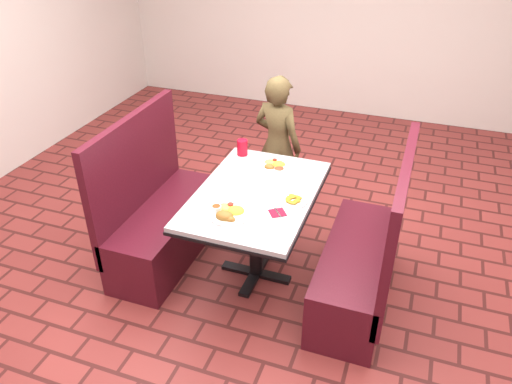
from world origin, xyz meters
TOP-DOWN VIEW (x-y plane):
  - room at (0.00, 0.00)m, footprint 7.00×7.04m
  - dining_table at (0.00, 0.00)m, footprint 0.81×1.21m
  - booth_bench_left at (-0.80, 0.00)m, footprint 0.47×1.20m
  - booth_bench_right at (0.80, 0.00)m, footprint 0.47×1.20m
  - diner_person at (-0.15, 0.98)m, footprint 0.53×0.42m
  - near_dinner_plate at (-0.07, -0.33)m, footprint 0.28×0.28m
  - far_dinner_plate at (0.01, 0.39)m, footprint 0.24×0.24m
  - plantain_plate at (0.28, -0.03)m, footprint 0.19×0.19m
  - maroon_napkin at (0.22, -0.20)m, footprint 0.14×0.14m
  - spoon_utensil at (0.22, -0.20)m, footprint 0.08×0.10m
  - red_tumbler at (-0.30, 0.50)m, footprint 0.08×0.08m
  - paper_napkin at (0.29, -0.46)m, footprint 0.22×0.17m
  - knife_utensil at (-0.08, -0.38)m, footprint 0.07×0.17m
  - fork_utensil at (-0.07, -0.39)m, footprint 0.08×0.12m
  - lettuce_shreds at (0.04, 0.06)m, footprint 0.28×0.32m

SIDE VIEW (x-z plane):
  - booth_bench_left at x=-0.80m, z-range -0.26..0.92m
  - booth_bench_right at x=0.80m, z-range -0.26..0.92m
  - diner_person at x=-0.15m, z-range 0.00..1.27m
  - dining_table at x=0.00m, z-range 0.28..1.03m
  - lettuce_shreds at x=0.04m, z-range 0.75..0.75m
  - maroon_napkin at x=0.22m, z-range 0.75..0.75m
  - spoon_utensil at x=0.22m, z-range 0.75..0.76m
  - paper_napkin at x=0.29m, z-range 0.75..0.76m
  - fork_utensil at x=-0.07m, z-range 0.76..0.76m
  - knife_utensil at x=-0.08m, z-range 0.76..0.76m
  - plantain_plate at x=0.28m, z-range 0.75..0.78m
  - far_dinner_plate at x=0.01m, z-range 0.74..0.80m
  - near_dinner_plate at x=-0.07m, z-range 0.74..0.82m
  - red_tumbler at x=-0.30m, z-range 0.75..0.88m
  - room at x=0.00m, z-range 0.50..3.32m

